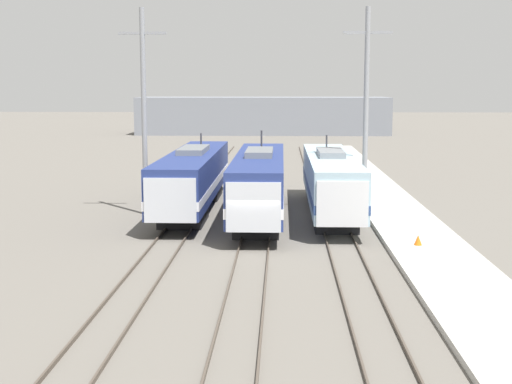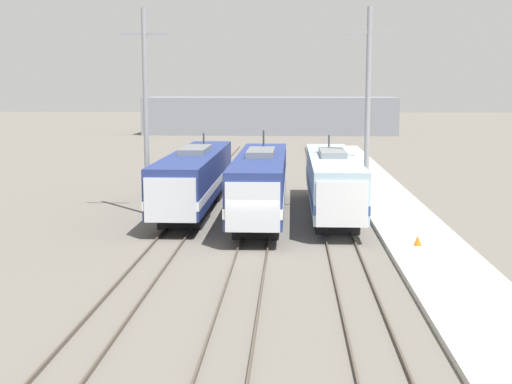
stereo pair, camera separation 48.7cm
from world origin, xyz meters
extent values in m
plane|color=#666059|center=(0.00, 0.00, 0.00)|extent=(400.00, 400.00, 0.00)
cube|color=#4C4238|center=(-5.06, 0.00, 0.07)|extent=(0.07, 120.00, 0.15)
cube|color=#4C4238|center=(-3.62, 0.00, 0.07)|extent=(0.07, 120.00, 0.15)
cube|color=#4C4238|center=(-0.72, 0.00, 0.07)|extent=(0.07, 120.00, 0.15)
cube|color=#4C4238|center=(0.72, 0.00, 0.07)|extent=(0.07, 120.00, 0.15)
cube|color=#4C4238|center=(3.62, 0.00, 0.07)|extent=(0.07, 120.00, 0.15)
cube|color=#4C4238|center=(5.06, 0.00, 0.07)|extent=(0.07, 120.00, 0.15)
cube|color=black|center=(-4.34, 6.31, 0.47)|extent=(2.48, 4.32, 0.95)
cube|color=black|center=(-4.34, 16.13, 0.47)|extent=(2.48, 4.32, 0.95)
cube|color=navy|center=(-4.34, 11.22, 2.31)|extent=(2.91, 19.63, 2.72)
cube|color=silver|center=(-4.34, 11.22, 1.77)|extent=(2.95, 19.67, 0.49)
cube|color=silver|center=(-4.34, 2.38, 2.11)|extent=(2.68, 2.16, 2.31)
cube|color=black|center=(-4.34, 1.38, 2.61)|extent=(2.28, 0.08, 0.65)
cube|color=slate|center=(-4.34, 11.22, 3.84)|extent=(1.60, 4.91, 0.35)
cylinder|color=#38383D|center=(-4.34, 15.54, 4.16)|extent=(0.12, 0.12, 0.98)
cube|color=black|center=(0.00, 3.70, 0.47)|extent=(2.43, 4.01, 0.95)
cube|color=black|center=(0.00, 12.83, 0.47)|extent=(2.43, 4.01, 0.95)
cube|color=navy|center=(0.00, 8.27, 2.37)|extent=(2.86, 18.25, 2.84)
cube|color=silver|center=(0.00, 8.27, 1.80)|extent=(2.90, 18.29, 0.51)
cube|color=silver|center=(0.00, 0.18, 2.16)|extent=(2.63, 2.28, 2.41)
cube|color=black|center=(0.00, -0.88, 2.69)|extent=(2.24, 0.08, 0.68)
cube|color=slate|center=(0.00, 8.27, 3.96)|extent=(1.57, 4.56, 0.35)
cylinder|color=#38383D|center=(0.00, 12.28, 4.41)|extent=(0.12, 0.12, 1.25)
cube|color=#232326|center=(4.34, 5.19, 0.47)|extent=(2.37, 4.03, 0.95)
cube|color=#232326|center=(4.34, 14.34, 0.47)|extent=(2.37, 4.03, 0.95)
cube|color=#9EBCCC|center=(4.34, 9.77, 2.30)|extent=(2.79, 18.30, 2.70)
cube|color=navy|center=(4.34, 9.77, 1.76)|extent=(2.83, 18.34, 0.49)
cube|color=silver|center=(4.34, 1.47, 2.10)|extent=(2.56, 1.92, 2.29)
cube|color=black|center=(4.34, 0.60, 2.60)|extent=(2.18, 0.08, 0.64)
cube|color=gray|center=(4.34, 9.77, 3.82)|extent=(1.53, 4.57, 0.35)
cylinder|color=#38383D|center=(4.34, 13.79, 4.15)|extent=(0.12, 0.12, 1.00)
cylinder|color=gray|center=(-7.08, 9.11, 6.27)|extent=(0.31, 0.31, 12.54)
cube|color=gray|center=(-7.08, 9.11, 11.04)|extent=(2.92, 0.16, 0.16)
cylinder|color=gray|center=(6.38, 9.11, 6.27)|extent=(0.31, 0.31, 12.54)
cube|color=gray|center=(6.38, 9.11, 11.04)|extent=(2.92, 0.16, 0.16)
cube|color=#B7B5AD|center=(8.45, 0.00, 0.13)|extent=(4.00, 120.00, 0.26)
cone|color=orange|center=(7.93, -0.31, 0.51)|extent=(0.39, 0.39, 0.49)
cube|color=gray|center=(-1.91, 88.75, 3.13)|extent=(42.40, 11.94, 6.25)
camera|label=1|loc=(1.35, -34.21, 7.76)|focal=50.00mm
camera|label=2|loc=(1.84, -34.19, 7.76)|focal=50.00mm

